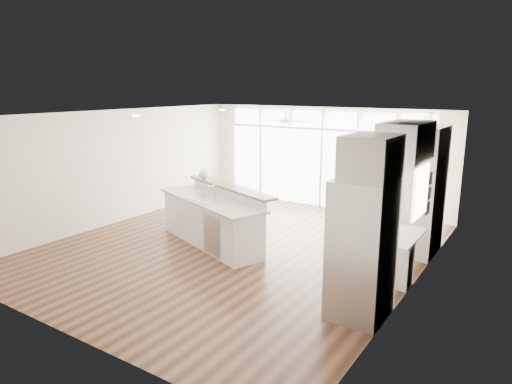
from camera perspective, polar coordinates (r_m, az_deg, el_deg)
The scene contains 24 objects.
floor at distance 9.45m, azimuth -2.30°, elevation -6.96°, with size 7.00×8.00×0.02m, color #3D2112.
ceiling at distance 8.90m, azimuth -2.46°, elevation 9.67°, with size 7.00×8.00×0.02m, color silver.
wall_back at distance 12.49m, azimuth 8.38°, elevation 4.29°, with size 7.00×0.04×2.70m, color white.
wall_front at distance 6.38m, azimuth -23.86°, elevation -5.17°, with size 7.00×0.04×2.70m, color white.
wall_left at distance 11.44m, azimuth -16.81°, elevation 3.07°, with size 0.04×8.00×2.70m, color white.
wall_right at distance 7.64m, azimuth 19.52°, elevation -1.90°, with size 0.04×8.00×2.70m, color white.
glass_wall at distance 12.49m, azimuth 8.21°, elevation 2.89°, with size 5.80×0.06×2.08m, color white.
transom_row at distance 12.33m, azimuth 8.42°, elevation 8.99°, with size 5.90×0.06×0.40m, color white.
desk_window at distance 7.89m, azimuth 19.88°, elevation 0.03°, with size 0.04×0.85×0.85m, color white.
ceiling_fan at distance 11.54m, azimuth 3.72°, elevation 9.33°, with size 1.16×1.16×0.32m, color silver.
recessed_lights at distance 9.06m, azimuth -1.71°, elevation 9.61°, with size 3.40×3.00×0.02m, color white.
oven_cabinet at distance 9.45m, azimuth 20.20°, elevation 0.18°, with size 0.64×1.20×2.50m, color white.
desk_nook at distance 8.29m, azimuth 17.02°, elevation -7.59°, with size 0.72×1.30×0.76m, color white.
upper_cabinets at distance 7.83m, azimuth 18.26°, elevation 6.00°, with size 0.64×1.30×0.64m, color white.
refrigerator at distance 6.60m, azimuth 13.10°, elevation -6.96°, with size 0.76×0.90×2.00m, color #B1B2B6.
fridge_cabinet at distance 6.27m, azimuth 14.22°, elevation 4.20°, with size 0.64×0.90×0.60m, color white.
framed_photos at distance 8.51m, azimuth 20.79°, elevation -0.17°, with size 0.06×0.22×0.80m, color black.
kitchen_island at distance 9.51m, azimuth -5.72°, elevation -3.07°, with size 2.99×1.13×1.19m, color white.
rug at distance 9.31m, azimuth 12.71°, elevation -7.51°, with size 0.83×0.60×0.01m, color #341E10.
office_chair at distance 8.31m, azimuth 15.08°, elevation -6.72°, with size 0.49×0.46×0.95m, color black.
fishbowl at distance 10.34m, azimuth -6.55°, elevation 2.24°, with size 0.22×0.22×0.22m, color silver.
monitor at distance 8.14m, azimuth 16.75°, elevation -3.77°, with size 0.07×0.44×0.37m, color black.
keyboard at distance 8.23m, azimuth 15.53°, elevation -4.78°, with size 0.13×0.34×0.02m, color white.
potted_plant at distance 9.26m, azimuth 20.86°, elevation 8.37°, with size 0.24×0.26×0.21m, color #335D28.
Camera 1 is at (5.18, -7.22, 3.22)m, focal length 32.00 mm.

